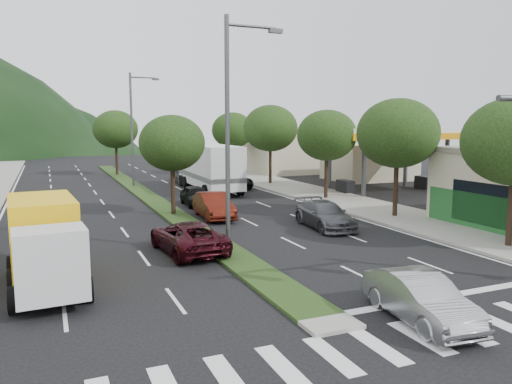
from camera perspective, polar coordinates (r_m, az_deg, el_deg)
name	(u,v)px	position (r m, az deg, el deg)	size (l,w,h in m)	color
ground	(322,320)	(14.87, 7.61, -14.35)	(160.00, 160.00, 0.00)	black
sidewalk_right	(300,190)	(42.07, 5.07, 0.23)	(5.00, 90.00, 0.15)	gray
median	(144,194)	(40.83, -12.68, -0.18)	(1.60, 56.00, 0.12)	#1B3312
crosswalk	(363,349)	(13.33, 12.16, -17.15)	(19.00, 2.20, 0.01)	silver
gas_canopy	(388,135)	(42.72, 14.84, 6.27)	(12.20, 8.20, 5.25)	silver
bldg_right_far	(279,148)	(61.90, 2.60, 5.02)	(10.00, 16.00, 5.20)	beige
tree_r_b	(398,133)	(30.52, 15.89, 6.46)	(4.80, 4.80, 6.94)	black
tree_r_c	(327,135)	(37.11, 8.10, 6.41)	(4.40, 4.40, 6.48)	black
tree_r_d	(270,128)	(45.97, 1.65, 7.28)	(5.00, 5.00, 7.17)	black
tree_r_e	(233,130)	(55.23, -2.68, 7.06)	(4.60, 4.60, 6.71)	black
tree_med_near	(172,143)	(30.68, -9.58, 5.51)	(4.00, 4.00, 6.02)	black
tree_med_far	(116,129)	(56.28, -15.76, 6.91)	(4.80, 4.80, 6.94)	black
streetlight_near	(232,124)	(21.12, -2.77, 7.77)	(2.60, 0.25, 10.00)	#47494C
streetlight_mid	(134,124)	(45.42, -13.77, 7.56)	(2.60, 0.25, 10.00)	#47494C
sedan_silver	(420,298)	(15.20, 18.24, -11.43)	(1.45, 4.17, 1.37)	#95989C
suv_maroon	(188,237)	(22.04, -7.80, -5.10)	(2.31, 5.01, 1.39)	#330B12
car_queue_a	(195,196)	(34.69, -6.93, -0.40)	(1.60, 3.98, 1.35)	black
car_queue_b	(325,215)	(27.27, 7.86, -2.59)	(1.98, 4.88, 1.42)	#4C4C51
car_queue_c	(214,205)	(29.86, -4.86, -1.54)	(1.61, 4.62, 1.52)	#54170E
car_queue_d	(232,180)	(43.63, -2.81, 1.36)	(2.36, 5.11, 1.42)	black
car_queue_e	(184,176)	(47.50, -8.27, 1.77)	(1.58, 3.94, 1.34)	#56555B
box_truck	(45,246)	(18.69, -23.01, -5.72)	(2.70, 6.23, 3.01)	silver
motorhome	(210,166)	(41.90, -5.33, 2.93)	(3.34, 10.13, 3.87)	silver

